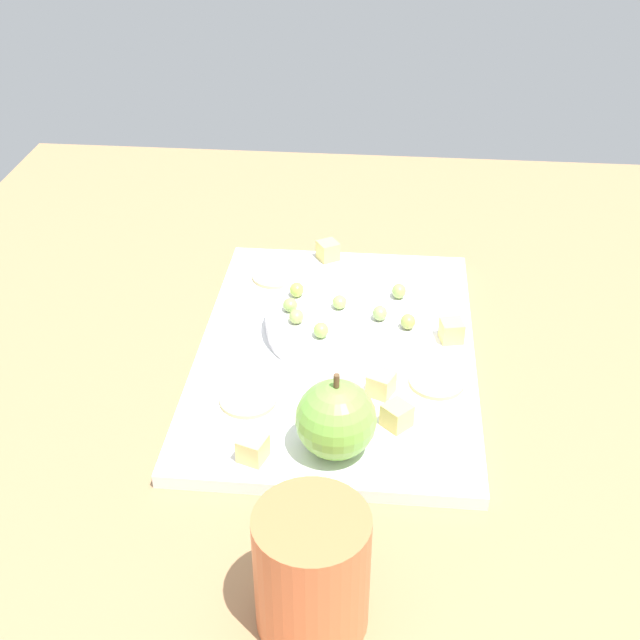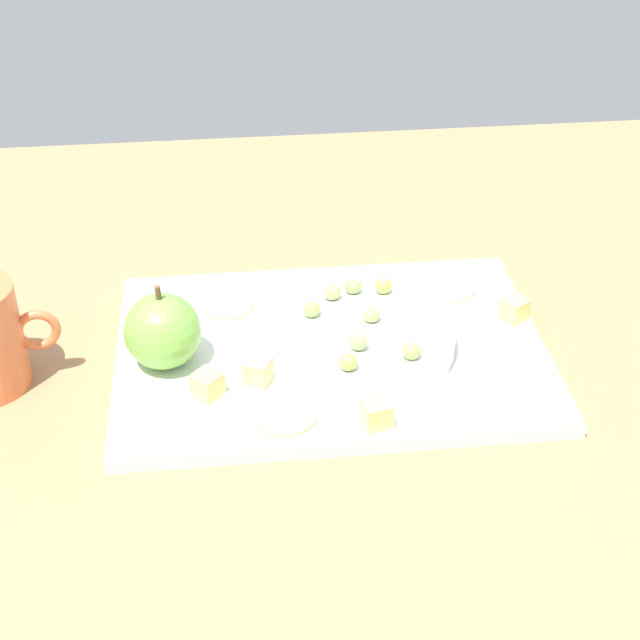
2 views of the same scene
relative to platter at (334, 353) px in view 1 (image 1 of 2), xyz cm
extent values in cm
cube|color=#99734D|center=(2.30, 0.28, -2.51)|extent=(110.48, 102.41, 3.69)
cube|color=white|center=(0.00, 0.00, 0.00)|extent=(38.99, 27.28, 1.33)
cylinder|color=white|center=(-2.88, 1.13, 1.83)|extent=(16.53, 16.53, 2.34)
sphere|color=#72B544|center=(14.96, 1.34, 4.06)|extent=(6.79, 6.79, 6.79)
cylinder|color=brown|center=(14.96, 1.34, 8.05)|extent=(0.50, 0.50, 1.20)
cube|color=#E5C876|center=(16.60, -5.43, 1.75)|extent=(2.77, 2.77, 2.18)
cube|color=#E9C36C|center=(11.27, 6.41, 1.75)|extent=(3.08, 3.08, 2.18)
cube|color=#E1D370|center=(-2.40, 11.67, 1.75)|extent=(2.59, 2.59, 2.18)
cube|color=#E8D46B|center=(-17.82, -2.09, 1.75)|extent=(3.00, 3.00, 2.18)
cube|color=#F4C276|center=(6.92, 4.90, 1.75)|extent=(2.88, 2.88, 2.18)
cylinder|color=#DFB27F|center=(4.99, 10.08, 0.86)|extent=(5.19, 5.19, 0.40)
cylinder|color=#D6BF84|center=(-12.85, -7.66, 0.86)|extent=(5.19, 5.19, 0.40)
cylinder|color=#D8C184|center=(9.24, -7.09, 0.86)|extent=(5.19, 5.19, 0.40)
ellipsoid|color=#90AF5F|center=(-1.92, 4.41, 3.73)|extent=(1.63, 1.47, 1.45)
ellipsoid|color=#92B757|center=(-6.21, 6.24, 3.78)|extent=(1.63, 1.47, 1.54)
ellipsoid|color=#95AC5B|center=(-0.61, -3.77, 3.69)|extent=(1.63, 1.47, 1.38)
ellipsoid|color=#90C053|center=(1.63, -1.13, 3.74)|extent=(1.63, 1.47, 1.48)
ellipsoid|color=#9AAC4F|center=(-0.64, 7.20, 3.76)|extent=(1.63, 1.47, 1.50)
ellipsoid|color=#9CBD4A|center=(-5.54, -4.31, 3.75)|extent=(1.63, 1.47, 1.50)
ellipsoid|color=#9CC35D|center=(-3.68, 0.02, 3.69)|extent=(1.63, 1.47, 1.37)
ellipsoid|color=#8BB056|center=(-2.68, -4.64, 3.69)|extent=(1.63, 1.47, 1.37)
cylinder|color=#DD6C3E|center=(30.81, 0.95, 4.27)|extent=(7.79, 7.79, 9.86)
torus|color=#DD6C3E|center=(25.76, 0.24, 4.27)|extent=(4.07, 1.35, 4.00)
camera|label=1|loc=(67.41, 4.91, 48.81)|focal=46.74mm
camera|label=2|loc=(8.64, 69.56, 51.08)|focal=52.73mm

